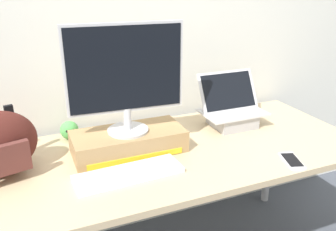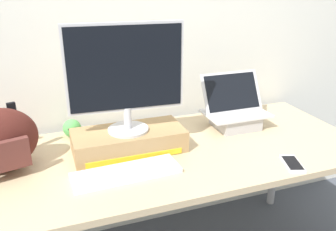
{
  "view_description": "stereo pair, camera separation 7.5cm",
  "coord_description": "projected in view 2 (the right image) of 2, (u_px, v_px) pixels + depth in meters",
  "views": [
    {
      "loc": [
        -0.59,
        -1.4,
        1.51
      ],
      "look_at": [
        0.0,
        0.0,
        0.91
      ],
      "focal_mm": 38.17,
      "sensor_mm": 36.0,
      "label": 1
    },
    {
      "loc": [
        -0.52,
        -1.43,
        1.51
      ],
      "look_at": [
        0.0,
        0.0,
        0.91
      ],
      "focal_mm": 38.17,
      "sensor_mm": 36.0,
      "label": 2
    }
  ],
  "objects": [
    {
      "name": "desktop_monitor",
      "position": [
        126.0,
        75.0,
        1.57
      ],
      "size": [
        0.53,
        0.19,
        0.5
      ],
      "rotation": [
        0.0,
        0.0,
        -0.06
      ],
      "color": "silver",
      "rests_on": "toner_box_yellow"
    },
    {
      "name": "back_wall",
      "position": [
        136.0,
        17.0,
        1.93
      ],
      "size": [
        7.0,
        0.1,
        2.6
      ],
      "primitive_type": "cube",
      "color": "silver",
      "rests_on": "ground"
    },
    {
      "name": "desk",
      "position": [
        168.0,
        162.0,
        1.72
      ],
      "size": [
        1.92,
        0.81,
        0.73
      ],
      "color": "tan",
      "rests_on": "ground"
    },
    {
      "name": "external_keyboard",
      "position": [
        126.0,
        173.0,
        1.49
      ],
      "size": [
        0.46,
        0.17,
        0.02
      ],
      "rotation": [
        0.0,
        0.0,
        0.05
      ],
      "color": "white",
      "rests_on": "desk"
    },
    {
      "name": "open_laptop",
      "position": [
        235.0,
        115.0,
        1.95
      ],
      "size": [
        0.34,
        0.23,
        0.29
      ],
      "rotation": [
        0.0,
        0.0,
        -0.0
      ],
      "color": "#ADADB2",
      "rests_on": "desk"
    },
    {
      "name": "coffee_mug",
      "position": [
        17.0,
        135.0,
        1.76
      ],
      "size": [
        0.12,
        0.08,
        0.09
      ],
      "color": "#B2332D",
      "rests_on": "desk"
    },
    {
      "name": "toner_box_yellow",
      "position": [
        129.0,
        140.0,
        1.68
      ],
      "size": [
        0.52,
        0.24,
        0.1
      ],
      "color": "#A88456",
      "rests_on": "desk"
    },
    {
      "name": "plush_toy",
      "position": [
        72.0,
        128.0,
        1.83
      ],
      "size": [
        0.09,
        0.09,
        0.09
      ],
      "color": "#56B256",
      "rests_on": "desk"
    },
    {
      "name": "cell_phone",
      "position": [
        292.0,
        164.0,
        1.57
      ],
      "size": [
        0.11,
        0.17,
        0.01
      ],
      "rotation": [
        0.0,
        0.0,
        -0.32
      ],
      "color": "silver",
      "rests_on": "desk"
    }
  ]
}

